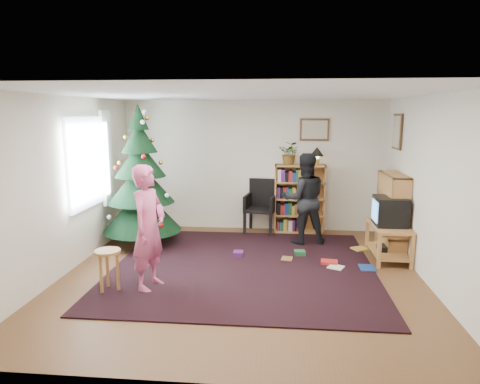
# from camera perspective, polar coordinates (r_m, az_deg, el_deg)

# --- Properties ---
(floor) EXTENTS (5.00, 5.00, 0.00)m
(floor) POSITION_cam_1_polar(r_m,az_deg,el_deg) (6.17, 0.24, -10.96)
(floor) COLOR brown
(floor) RESTS_ON ground
(ceiling) EXTENTS (5.00, 5.00, 0.00)m
(ceiling) POSITION_cam_1_polar(r_m,az_deg,el_deg) (5.75, 0.26, 12.91)
(ceiling) COLOR white
(ceiling) RESTS_ON wall_back
(wall_back) EXTENTS (5.00, 0.02, 2.50)m
(wall_back) POSITION_cam_1_polar(r_m,az_deg,el_deg) (8.30, 1.79, 3.51)
(wall_back) COLOR silver
(wall_back) RESTS_ON floor
(wall_front) EXTENTS (5.00, 0.02, 2.50)m
(wall_front) POSITION_cam_1_polar(r_m,az_deg,el_deg) (3.41, -3.53, -6.67)
(wall_front) COLOR silver
(wall_front) RESTS_ON floor
(wall_left) EXTENTS (0.02, 5.00, 2.50)m
(wall_left) POSITION_cam_1_polar(r_m,az_deg,el_deg) (6.54, -22.12, 0.86)
(wall_left) COLOR silver
(wall_left) RESTS_ON floor
(wall_right) EXTENTS (0.02, 5.00, 2.50)m
(wall_right) POSITION_cam_1_polar(r_m,az_deg,el_deg) (6.14, 24.17, 0.12)
(wall_right) COLOR silver
(wall_right) RESTS_ON floor
(rug) EXTENTS (3.80, 3.60, 0.02)m
(rug) POSITION_cam_1_polar(r_m,az_deg,el_deg) (6.45, 0.48, -9.91)
(rug) COLOR black
(rug) RESTS_ON floor
(window_pane) EXTENTS (0.04, 1.20, 1.40)m
(window_pane) POSITION_cam_1_polar(r_m,az_deg,el_deg) (7.03, -19.82, 3.68)
(window_pane) COLOR silver
(window_pane) RESTS_ON wall_left
(curtain) EXTENTS (0.06, 0.35, 1.60)m
(curtain) POSITION_cam_1_polar(r_m,az_deg,el_deg) (7.65, -17.34, 4.33)
(curtain) COLOR white
(curtain) RESTS_ON wall_left
(picture_back) EXTENTS (0.55, 0.03, 0.42)m
(picture_back) POSITION_cam_1_polar(r_m,az_deg,el_deg) (8.23, 9.91, 8.19)
(picture_back) COLOR #4C3319
(picture_back) RESTS_ON wall_back
(picture_right) EXTENTS (0.03, 0.50, 0.60)m
(picture_right) POSITION_cam_1_polar(r_m,az_deg,el_deg) (7.73, 20.25, 7.57)
(picture_right) COLOR #4C3319
(picture_right) RESTS_ON wall_right
(christmas_tree) EXTENTS (1.33, 1.33, 2.41)m
(christmas_tree) POSITION_cam_1_polar(r_m,az_deg,el_deg) (7.47, -13.05, 0.56)
(christmas_tree) COLOR #3F2816
(christmas_tree) RESTS_ON rug
(bookshelf_back) EXTENTS (0.95, 0.30, 1.30)m
(bookshelf_back) POSITION_cam_1_polar(r_m,az_deg,el_deg) (8.23, 7.94, -0.78)
(bookshelf_back) COLOR #AF753E
(bookshelf_back) RESTS_ON floor
(bookshelf_right) EXTENTS (0.30, 0.95, 1.30)m
(bookshelf_right) POSITION_cam_1_polar(r_m,az_deg,el_deg) (7.37, 19.61, -2.62)
(bookshelf_right) COLOR #AF753E
(bookshelf_right) RESTS_ON floor
(tv_stand) EXTENTS (0.53, 0.95, 0.55)m
(tv_stand) POSITION_cam_1_polar(r_m,az_deg,el_deg) (7.09, 19.18, -5.89)
(tv_stand) COLOR #AF753E
(tv_stand) RESTS_ON floor
(crt_tv) EXTENTS (0.47, 0.50, 0.44)m
(crt_tv) POSITION_cam_1_polar(r_m,az_deg,el_deg) (6.99, 19.37, -2.41)
(crt_tv) COLOR black
(crt_tv) RESTS_ON tv_stand
(armchair) EXTENTS (0.64, 0.64, 1.01)m
(armchair) POSITION_cam_1_polar(r_m,az_deg,el_deg) (8.22, 2.79, -1.54)
(armchair) COLOR black
(armchair) RESTS_ON rug
(stool) EXTENTS (0.33, 0.33, 0.55)m
(stool) POSITION_cam_1_polar(r_m,az_deg,el_deg) (5.75, -17.18, -8.59)
(stool) COLOR #AF753E
(stool) RESTS_ON floor
(person_standing) EXTENTS (0.53, 0.67, 1.62)m
(person_standing) POSITION_cam_1_polar(r_m,az_deg,el_deg) (5.61, -12.08, -4.68)
(person_standing) COLOR #D35485
(person_standing) RESTS_ON rug
(person_by_chair) EXTENTS (0.86, 0.71, 1.59)m
(person_by_chair) POSITION_cam_1_polar(r_m,az_deg,el_deg) (7.47, 8.57, -0.92)
(person_by_chair) COLOR black
(person_by_chair) RESTS_ON rug
(potted_plant) EXTENTS (0.48, 0.45, 0.44)m
(potted_plant) POSITION_cam_1_polar(r_m,az_deg,el_deg) (8.10, 6.67, 5.17)
(potted_plant) COLOR gray
(potted_plant) RESTS_ON bookshelf_back
(table_lamp) EXTENTS (0.25, 0.25, 0.34)m
(table_lamp) POSITION_cam_1_polar(r_m,az_deg,el_deg) (8.12, 10.22, 5.17)
(table_lamp) COLOR #A57F33
(table_lamp) RESTS_ON bookshelf_back
(floor_clutter) EXTENTS (2.19, 1.10, 0.08)m
(floor_clutter) POSITION_cam_1_polar(r_m,az_deg,el_deg) (6.81, 10.12, -8.68)
(floor_clutter) COLOR #A51E19
(floor_clutter) RESTS_ON rug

